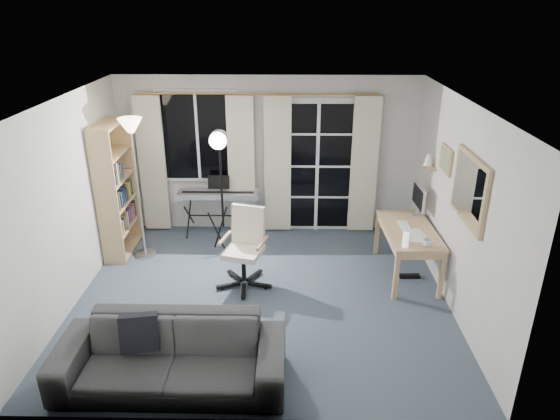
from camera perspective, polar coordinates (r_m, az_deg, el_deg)
The scene contains 17 objects.
floor at distance 6.31m, azimuth -2.01°, elevation -9.72°, with size 4.50×4.00×0.02m, color #3D4A59.
window at distance 7.64m, azimuth -9.38°, elevation 8.30°, with size 1.20×0.08×1.40m.
french_door at distance 7.67m, azimuth 4.26°, elevation 4.89°, with size 1.32×0.09×2.11m.
curtains at distance 7.56m, azimuth -2.45°, elevation 5.21°, with size 3.60×0.07×2.13m.
bookshelf at distance 7.34m, azimuth -18.45°, elevation 1.85°, with size 0.32×0.89×1.90m.
torchiere_lamp at distance 6.88m, azimuth -16.46°, elevation 6.87°, with size 0.37×0.37×1.99m.
keyboard_piano at distance 7.59m, azimuth -7.06°, elevation 1.71°, with size 1.22×0.59×0.88m.
studio_light at distance 6.70m, azimuth -6.94°, elevation 6.29°, with size 0.32×0.37×1.86m.
office_chair at distance 6.31m, azimuth -3.89°, elevation -3.38°, with size 0.71×0.71×1.02m.
desk at distance 6.68m, azimuth 14.51°, elevation -2.71°, with size 0.67×1.27×0.67m.
monitor at distance 7.00m, azimuth 15.56°, elevation 1.38°, with size 0.16×0.48×0.42m.
desk_clutter at distance 6.50m, azimuth 14.41°, elevation -4.03°, with size 0.38×0.77×0.85m.
mug at distance 6.21m, azimuth 16.52°, elevation -3.56°, with size 0.11×0.09×0.11m, color silver.
wall_mirror at distance 5.62m, azimuth 20.82°, elevation 2.20°, with size 0.04×0.94×0.74m.
framed_print at distance 6.42m, azimuth 18.44°, elevation 5.49°, with size 0.03×0.42×0.32m.
wall_shelf at distance 6.91m, azimuth 16.56°, elevation 5.26°, with size 0.16×0.30×0.18m.
sofa at distance 4.92m, azimuth -12.50°, elevation -14.98°, with size 2.14×0.64×0.84m.
Camera 1 is at (0.32, -5.30, 3.41)m, focal length 32.00 mm.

